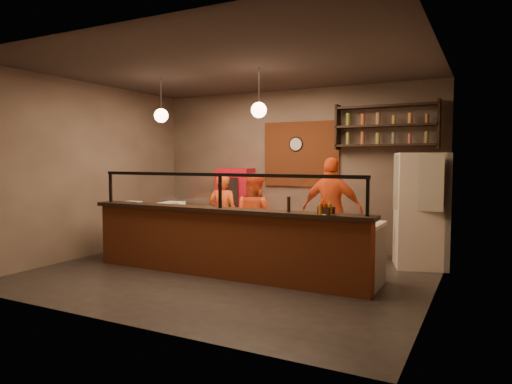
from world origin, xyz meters
The scene contains 29 objects.
floor centered at (0.00, 0.00, 0.00)m, with size 6.00×6.00×0.00m, color black.
ceiling centered at (0.00, 0.00, 3.20)m, with size 6.00×6.00×0.00m, color #3C332E.
wall_back centered at (0.00, 2.50, 1.60)m, with size 6.00×6.00×0.00m, color #776657.
wall_left centered at (-3.00, 0.00, 1.60)m, with size 5.00×5.00×0.00m, color #776657.
wall_right centered at (3.00, 0.00, 1.60)m, with size 5.00×5.00×0.00m, color #776657.
wall_front centered at (0.00, -2.50, 1.60)m, with size 6.00×6.00×0.00m, color #776657.
brick_patch centered at (0.20, 2.47, 1.90)m, with size 1.60×0.04×1.30m, color #9A4721.
service_counter centered at (0.00, -0.30, 0.50)m, with size 4.60×0.25×1.00m, color #9A4721.
counter_ledge centered at (0.00, -0.30, 1.03)m, with size 4.70×0.37×0.06m, color black.
worktop_cabinet centered at (0.00, 0.20, 0.42)m, with size 4.60×0.75×0.85m, color gray.
worktop centered at (0.00, 0.20, 0.88)m, with size 4.60×0.75×0.05m, color beige.
sneeze_guard centered at (0.00, -0.30, 1.37)m, with size 4.50×0.05×0.52m.
wall_shelving centered at (1.90, 2.32, 2.40)m, with size 1.84×0.28×0.85m.
wall_clock centered at (0.10, 2.46, 2.10)m, with size 0.30×0.30×0.04m, color black.
pendant_left centered at (-1.50, 0.20, 2.55)m, with size 0.24×0.24×0.77m.
pendant_right centered at (0.40, 0.20, 2.55)m, with size 0.24×0.24×0.77m.
cook_left centered at (-0.78, 1.05, 0.77)m, with size 0.56×0.37×1.53m, color #E04F15.
cook_mid centered at (0.00, 0.83, 0.78)m, with size 0.76×0.59×1.56m, color red.
cook_right centered at (1.17, 1.50, 0.92)m, with size 1.07×0.45×1.83m, color #E64B15.
fridge centered at (2.60, 1.80, 0.95)m, with size 0.79×0.74×1.90m, color beige.
red_cooler centered at (-1.14, 2.15, 0.80)m, with size 0.69×0.63×1.61m, color red.
pizza_dough centered at (0.61, 0.07, 0.91)m, with size 0.44×0.44×0.01m, color #F1E9CC.
prep_tub_a centered at (-1.34, 0.11, 0.97)m, with size 0.29×0.23×0.14m, color white.
prep_tub_b centered at (-1.25, 0.19, 0.98)m, with size 0.32×0.26×0.16m, color silver.
prep_tub_c centered at (-2.15, 0.15, 0.97)m, with size 0.27×0.22×0.14m, color silver.
rolling_pin centered at (-0.85, 0.28, 0.93)m, with size 0.06×0.06×0.35m, color gold.
condiment_caddy centered at (1.69, -0.37, 1.11)m, with size 0.19×0.14×0.10m, color black.
pepper_mill centered at (1.14, -0.34, 1.17)m, with size 0.05×0.05×0.21m, color black.
small_plate centered at (1.71, -0.36, 1.07)m, with size 0.18×0.18×0.01m, color silver.
Camera 1 is at (3.61, -6.13, 1.78)m, focal length 32.00 mm.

